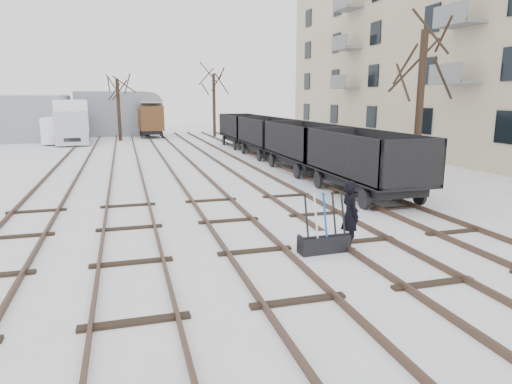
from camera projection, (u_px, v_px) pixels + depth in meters
ground at (255, 252)px, 11.48m from camera, size 120.00×120.00×0.00m
tracks at (184, 169)px, 24.33m from camera, size 13.90×52.00×0.16m
apartment_block at (500, 28)px, 28.43m from camera, size 10.12×45.00×16.10m
shed_left at (9, 117)px, 41.40m from camera, size 10.00×8.00×4.10m
shed_right at (113, 113)px, 47.56m from camera, size 7.00×6.00×4.50m
ground_frame at (324, 241)px, 11.42m from camera, size 1.32×0.47×1.49m
worker at (350, 215)px, 11.60m from camera, size 0.43×0.65×1.78m
freight_wagon_a at (365, 172)px, 17.84m from camera, size 2.45×6.13×2.50m
freight_wagon_b at (304, 153)px, 23.86m from camera, size 2.45×6.13×2.50m
freight_wagon_c at (267, 142)px, 29.88m from camera, size 2.45×6.13×2.50m
freight_wagon_d at (243, 135)px, 35.90m from camera, size 2.45×6.13×2.50m
box_van_wagon at (150, 117)px, 44.28m from camera, size 2.50×4.50×3.37m
lorry at (72, 121)px, 38.93m from camera, size 3.07×8.14×3.62m
panel_van at (62, 129)px, 38.77m from camera, size 2.64×5.23×2.22m
tree_near at (419, 113)px, 18.40m from camera, size 0.30×0.30×6.42m
tree_far_left at (119, 110)px, 40.68m from camera, size 0.30×0.30×5.47m
tree_far_right at (214, 105)px, 45.10m from camera, size 0.30×0.30×6.12m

